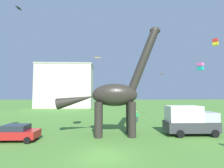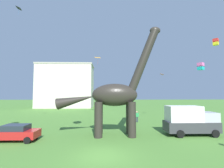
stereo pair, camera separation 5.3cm
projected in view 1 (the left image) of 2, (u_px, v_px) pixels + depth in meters
The scene contains 11 objects.
ground_plane at pixel (104, 156), 11.50m from camera, with size 240.00×240.00×0.00m, color #4C7F33.
dinosaur_sculpture at pixel (114, 95), 17.50m from camera, with size 11.72×2.48×12.25m.
parked_sedan_left at pixel (16, 133), 15.17m from camera, with size 4.22×2.01×1.55m.
parked_box_truck at pixel (190, 120), 17.45m from camera, with size 5.61×2.36×3.20m.
person_near_flyer at pixel (137, 116), 25.44m from camera, with size 0.65×0.29×1.75m.
kite_mid_right at pixel (215, 42), 25.11m from camera, with size 1.01×1.01×1.02m.
kite_far_right at pixel (98, 58), 34.09m from camera, with size 1.57×1.31×1.74m.
kite_mid_center at pixel (200, 66), 31.72m from camera, with size 1.40×1.40×1.44m.
kite_near_high at pixel (162, 74), 29.94m from camera, with size 0.68×0.91×0.26m.
kite_apex at pixel (19, 8), 21.46m from camera, with size 0.75×0.95×1.11m.
background_building_block at pixel (66, 86), 54.13m from camera, with size 18.44×9.42×14.70m.
Camera 1 is at (0.18, -11.83, 4.50)m, focal length 25.27 mm.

